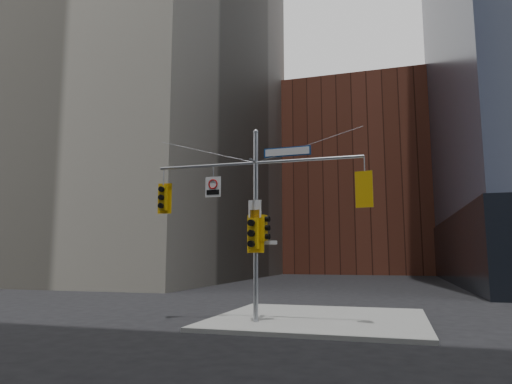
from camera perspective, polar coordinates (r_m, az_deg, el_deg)
The scene contains 13 objects.
ground at distance 15.23m, azimuth -2.31°, elevation -17.47°, with size 160.00×160.00×0.00m, color black.
sidewalk_corner at distance 18.59m, azimuth 7.97°, elevation -15.44°, with size 8.00×8.00×0.15m, color gray.
brick_midrise at distance 73.27m, azimuth 12.74°, elevation 1.25°, with size 26.00×20.00×28.00m, color brown.
signal_assembly at distance 17.02m, azimuth -0.03°, elevation -1.56°, with size 8.00×0.80×7.30m.
traffic_light_west_arm at distance 18.56m, azimuth -11.53°, elevation -0.74°, with size 0.59×0.48×1.23m.
traffic_light_east_arm at distance 16.38m, azimuth 13.49°, elevation 0.27°, with size 0.61×0.54×1.28m.
traffic_light_pole_side at distance 16.85m, azimuth 1.01°, elevation -4.52°, with size 0.41×0.35×0.97m.
traffic_light_pole_front at distance 16.68m, azimuth -0.30°, elevation -5.21°, with size 0.67×0.56×1.39m.
street_sign_blade at distance 17.04m, azimuth 3.91°, elevation 5.05°, with size 1.79×0.11×0.35m.
regulatory_sign_arm at distance 17.67m, azimuth -5.39°, elevation 0.72°, with size 0.63×0.07×0.79m.
regulatory_sign_pole at distance 16.89m, azimuth -0.15°, elevation -2.19°, with size 0.51×0.08×0.66m.
street_blade_ew at distance 16.80m, azimuth 1.45°, elevation -6.33°, with size 0.71×0.10×0.14m.
street_blade_ns at distance 17.36m, azimuth 0.40°, elevation -6.65°, with size 0.08×0.81×0.16m.
Camera 1 is at (4.89, -14.20, 2.52)m, focal length 32.00 mm.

